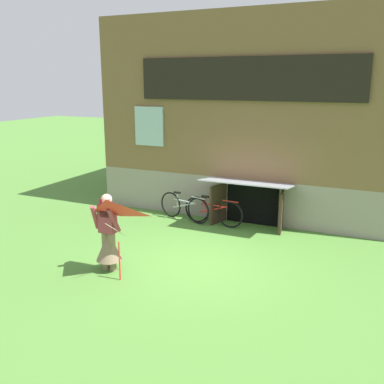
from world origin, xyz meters
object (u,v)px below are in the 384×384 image
Objects in this scene: bicycle_red at (213,211)px; bicycle_silver at (184,207)px; kite at (107,221)px; person at (108,239)px.

bicycle_red is 0.87m from bicycle_silver.
kite is at bearing -69.34° from bicycle_silver.
bicycle_red is 1.02× the size of bicycle_silver.
kite is 4.21m from bicycle_red.
bicycle_red is at bearing 96.56° from person.
bicycle_silver is (-0.02, 3.57, -0.29)m from person.
person reaches higher than kite.
person is 3.64m from bicycle_red.
person is 3.58m from bicycle_silver.
kite is 0.92× the size of bicycle_silver.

